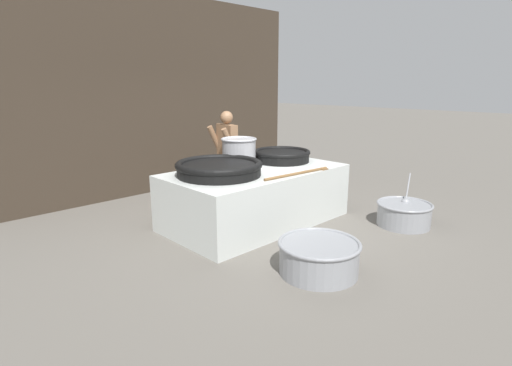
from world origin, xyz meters
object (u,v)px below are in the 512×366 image
(giant_wok_near, at_px, (219,168))
(cook, at_px, (227,152))
(giant_wok_far, at_px, (282,155))
(prep_bowl_vegetables, at_px, (404,213))
(stock_pot, at_px, (239,151))
(prep_bowl_meat, at_px, (319,256))

(giant_wok_near, relative_size, cook, 0.76)
(giant_wok_far, bearing_deg, cook, 103.29)
(cook, xyz_separation_m, prep_bowl_vegetables, (1.03, -3.05, -0.70))
(cook, distance_m, prep_bowl_vegetables, 3.30)
(stock_pot, xyz_separation_m, prep_bowl_vegetables, (1.48, -2.20, -0.89))
(giant_wok_far, bearing_deg, giant_wok_near, -176.35)
(cook, height_order, prep_bowl_meat, cook)
(stock_pot, height_order, prep_bowl_vegetables, stock_pot)
(stock_pot, bearing_deg, prep_bowl_meat, -108.97)
(prep_bowl_vegetables, bearing_deg, prep_bowl_meat, -178.37)
(giant_wok_far, distance_m, stock_pot, 0.79)
(giant_wok_near, xyz_separation_m, stock_pot, (0.74, 0.39, 0.12))
(cook, relative_size, prep_bowl_meat, 1.73)
(stock_pot, distance_m, cook, 0.98)
(stock_pot, height_order, cook, cook)
(stock_pot, height_order, prep_bowl_meat, stock_pot)
(giant_wok_far, relative_size, stock_pot, 1.66)
(stock_pot, bearing_deg, giant_wok_far, -22.38)
(giant_wok_near, xyz_separation_m, prep_bowl_vegetables, (2.21, -1.81, -0.77))
(prep_bowl_meat, bearing_deg, cook, 68.48)
(stock_pot, distance_m, prep_bowl_meat, 2.55)
(prep_bowl_meat, bearing_deg, prep_bowl_vegetables, 1.63)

